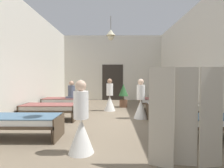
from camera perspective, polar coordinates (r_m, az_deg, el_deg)
The scene contains 14 objects.
ground_plane at distance 6.41m, azimuth -0.03°, elevation -12.09°, with size 7.16×12.05×0.10m, color #7A6B56.
room_shell at distance 7.63m, azimuth 0.05°, elevation 7.09°, with size 6.96×11.65×4.37m.
bed_left_row_0 at distance 5.00m, azimuth -27.24°, elevation -10.65°, with size 1.90×0.84×0.57m.
bed_right_row_0 at distance 4.95m, azimuth 27.04°, elevation -10.76°, with size 1.90×0.84×0.57m.
bed_left_row_1 at distance 6.71m, azimuth -19.62°, elevation -7.32°, with size 1.90×0.84×0.57m.
bed_right_row_1 at distance 6.67m, azimuth 19.66°, elevation -7.36°, with size 1.90×0.84×0.57m.
bed_left_row_2 at distance 8.50m, azimuth -15.21°, elevation -5.30°, with size 1.90×0.84×0.57m.
bed_right_row_2 at distance 8.47m, azimuth 15.41°, elevation -5.32°, with size 1.90×0.84×0.57m.
nurse_near_aisle at distance 6.67m, azimuth 9.30°, elevation -6.49°, with size 0.52×0.52×1.49m.
nurse_mid_aisle at distance 3.70m, azimuth -9.98°, elevation -13.51°, with size 0.52×0.52×1.49m.
nurse_far_aisle at distance 8.09m, azimuth -0.75°, elevation -4.95°, with size 0.52×0.52×1.49m.
patient_seated_primary at distance 8.32m, azimuth -12.99°, elevation -2.45°, with size 0.44×0.44×0.80m.
potted_plant at distance 9.07m, azimuth 3.74°, elevation -3.29°, with size 0.49×0.49×1.19m.
privacy_screen at distance 3.28m, azimuth 22.78°, elevation -9.87°, with size 1.25×0.21×1.70m.
Camera 1 is at (0.05, -6.21, 1.52)m, focal length 28.19 mm.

